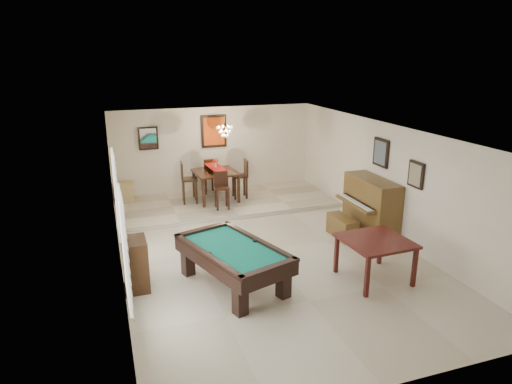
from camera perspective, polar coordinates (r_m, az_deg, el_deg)
ground_plane at (r=10.01m, az=1.12°, el=-7.32°), size 6.00×9.00×0.02m
wall_back at (r=13.73m, az=-5.27°, el=5.14°), size 6.00×0.04×2.60m
wall_front at (r=5.85m, az=16.71°, el=-12.60°), size 6.00×0.04×2.60m
wall_left at (r=9.02m, az=-17.07°, el=-1.96°), size 0.04×9.00×2.60m
wall_right at (r=10.90m, az=16.16°, el=1.37°), size 0.04×9.00×2.60m
ceiling at (r=9.24m, az=1.21°, el=7.58°), size 6.00×9.00×0.04m
dining_step at (r=12.88m, az=-3.80°, el=-1.35°), size 6.00×2.50×0.12m
window_left_front at (r=6.93m, az=-16.12°, el=-6.82°), size 0.06×1.00×1.70m
window_left_rear at (r=9.56m, az=-17.10°, el=-0.25°), size 0.06×1.00×1.70m
pool_table at (r=8.46m, az=-2.85°, el=-9.30°), size 1.83×2.49×0.74m
square_table at (r=8.92m, az=14.57°, el=-8.16°), size 1.23×1.23×0.81m
upright_piano at (r=10.93m, az=13.48°, el=-1.84°), size 0.90×1.61×1.34m
piano_bench at (r=10.77m, az=10.69°, el=-4.34°), size 0.36×0.89×0.49m
apothecary_chest at (r=8.59m, az=-14.81°, el=-8.71°), size 0.42×0.63×0.95m
dining_table at (r=12.84m, az=-5.05°, el=1.05°), size 1.22×1.22×0.95m
flower_vase at (r=12.69m, az=-5.12°, el=3.64°), size 0.18×0.18×0.25m
dining_chair_south at (r=12.10m, az=-4.29°, el=0.16°), size 0.40×0.40×0.99m
dining_chair_north at (r=13.52m, az=-5.91°, el=2.09°), size 0.42×0.42×1.05m
dining_chair_west at (r=12.65m, az=-8.33°, el=1.18°), size 0.47×0.47×1.15m
dining_chair_east at (r=12.98m, az=-2.04°, el=1.65°), size 0.45×0.45×1.10m
corner_bench at (r=13.29m, az=-15.98°, el=-0.00°), size 0.45×0.57×0.50m
chandelier at (r=12.32m, az=-3.94°, el=8.06°), size 0.44×0.44×0.60m
back_painting at (r=13.58m, az=-5.30°, el=7.58°), size 0.75×0.06×0.95m
back_mirror at (r=13.29m, az=-13.32°, el=6.55°), size 0.55×0.06×0.65m
right_picture_upper at (r=10.98m, az=15.37°, el=4.77°), size 0.06×0.55×0.65m
right_picture_lower at (r=10.00m, az=19.38°, el=2.06°), size 0.06×0.45×0.55m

